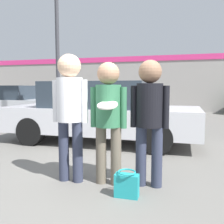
{
  "coord_description": "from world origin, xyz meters",
  "views": [
    {
      "loc": [
        1.36,
        -3.18,
        1.37
      ],
      "look_at": [
        0.36,
        0.32,
        1.01
      ],
      "focal_mm": 40.0,
      "sensor_mm": 36.0,
      "label": 1
    }
  ],
  "objects_px": {
    "parked_car_far": "(8,101)",
    "person_left": "(70,105)",
    "person_middle_with_frisbee": "(108,112)",
    "handbag": "(127,185)",
    "parked_car_near": "(100,112)",
    "street_lamp": "(64,7)",
    "person_right": "(150,112)"
  },
  "relations": [
    {
      "from": "parked_car_near",
      "to": "street_lamp",
      "type": "xyz_separation_m",
      "value": [
        -1.56,
        1.26,
        3.06
      ]
    },
    {
      "from": "person_left",
      "to": "parked_car_near",
      "type": "xyz_separation_m",
      "value": [
        -0.45,
        2.67,
        -0.36
      ]
    },
    {
      "from": "parked_car_far",
      "to": "person_left",
      "type": "bearing_deg",
      "value": -46.01
    },
    {
      "from": "person_middle_with_frisbee",
      "to": "parked_car_near",
      "type": "xyz_separation_m",
      "value": [
        -1.01,
        2.62,
        -0.27
      ]
    },
    {
      "from": "person_left",
      "to": "parked_car_far",
      "type": "xyz_separation_m",
      "value": [
        -6.15,
        6.37,
        -0.39
      ]
    },
    {
      "from": "person_middle_with_frisbee",
      "to": "street_lamp",
      "type": "height_order",
      "value": "street_lamp"
    },
    {
      "from": "person_left",
      "to": "person_middle_with_frisbee",
      "type": "bearing_deg",
      "value": 4.69
    },
    {
      "from": "parked_car_near",
      "to": "person_middle_with_frisbee",
      "type": "bearing_deg",
      "value": -68.86
    },
    {
      "from": "parked_car_far",
      "to": "street_lamp",
      "type": "xyz_separation_m",
      "value": [
        4.14,
        -2.45,
        3.09
      ]
    },
    {
      "from": "person_middle_with_frisbee",
      "to": "person_left",
      "type": "bearing_deg",
      "value": -175.31
    },
    {
      "from": "street_lamp",
      "to": "handbag",
      "type": "distance_m",
      "value": 6.32
    },
    {
      "from": "person_left",
      "to": "street_lamp",
      "type": "distance_m",
      "value": 5.17
    },
    {
      "from": "parked_car_near",
      "to": "handbag",
      "type": "relative_size",
      "value": 14.44
    },
    {
      "from": "street_lamp",
      "to": "handbag",
      "type": "height_order",
      "value": "street_lamp"
    },
    {
      "from": "handbag",
      "to": "person_right",
      "type": "bearing_deg",
      "value": 63.87
    },
    {
      "from": "person_right",
      "to": "parked_car_near",
      "type": "relative_size",
      "value": 0.36
    },
    {
      "from": "person_middle_with_frisbee",
      "to": "parked_car_near",
      "type": "distance_m",
      "value": 2.82
    },
    {
      "from": "person_left",
      "to": "handbag",
      "type": "bearing_deg",
      "value": -18.95
    },
    {
      "from": "parked_car_far",
      "to": "handbag",
      "type": "distance_m",
      "value": 9.74
    },
    {
      "from": "person_left",
      "to": "person_middle_with_frisbee",
      "type": "distance_m",
      "value": 0.57
    },
    {
      "from": "parked_car_near",
      "to": "parked_car_far",
      "type": "height_order",
      "value": "parked_car_near"
    },
    {
      "from": "street_lamp",
      "to": "person_right",
      "type": "bearing_deg",
      "value": -50.44
    },
    {
      "from": "parked_car_near",
      "to": "street_lamp",
      "type": "relative_size",
      "value": 0.77
    },
    {
      "from": "person_right",
      "to": "handbag",
      "type": "xyz_separation_m",
      "value": [
        -0.22,
        -0.44,
        -0.89
      ]
    },
    {
      "from": "person_middle_with_frisbee",
      "to": "handbag",
      "type": "distance_m",
      "value": 1.0
    },
    {
      "from": "parked_car_far",
      "to": "handbag",
      "type": "height_order",
      "value": "parked_car_far"
    },
    {
      "from": "person_right",
      "to": "handbag",
      "type": "relative_size",
      "value": 5.24
    },
    {
      "from": "person_middle_with_frisbee",
      "to": "handbag",
      "type": "height_order",
      "value": "person_middle_with_frisbee"
    },
    {
      "from": "person_middle_with_frisbee",
      "to": "street_lamp",
      "type": "distance_m",
      "value": 5.43
    },
    {
      "from": "person_right",
      "to": "street_lamp",
      "type": "xyz_separation_m",
      "value": [
        -3.14,
        3.8,
        2.78
      ]
    },
    {
      "from": "person_left",
      "to": "person_middle_with_frisbee",
      "type": "xyz_separation_m",
      "value": [
        0.56,
        0.05,
        -0.09
      ]
    },
    {
      "from": "person_right",
      "to": "parked_car_far",
      "type": "xyz_separation_m",
      "value": [
        -7.28,
        6.25,
        -0.31
      ]
    }
  ]
}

